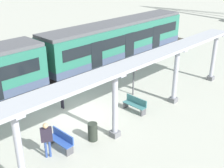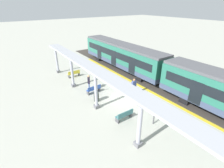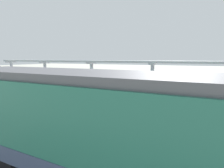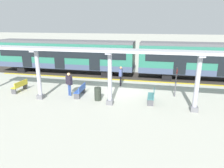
{
  "view_description": "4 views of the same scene",
  "coord_description": "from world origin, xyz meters",
  "px_view_note": "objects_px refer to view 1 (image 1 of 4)",
  "views": [
    {
      "loc": [
        11.51,
        -9.16,
        8.36
      ],
      "look_at": [
        1.04,
        1.6,
        1.77
      ],
      "focal_mm": 46.15,
      "sensor_mm": 36.0,
      "label": 1
    },
    {
      "loc": [
        8.98,
        10.88,
        8.47
      ],
      "look_at": [
        0.38,
        -1.5,
        1.11
      ],
      "focal_mm": 26.88,
      "sensor_mm": 36.0,
      "label": 2
    },
    {
      "loc": [
        -9.3,
        -7.77,
        3.88
      ],
      "look_at": [
        0.99,
        -2.99,
        2.14
      ],
      "focal_mm": 27.04,
      "sensor_mm": 36.0,
      "label": 3
    },
    {
      "loc": [
        15.45,
        2.68,
        5.28
      ],
      "look_at": [
        2.23,
        -0.18,
        1.21
      ],
      "focal_mm": 32.79,
      "sensor_mm": 36.0,
      "label": 4
    }
  ],
  "objects_px": {
    "canopy_pillar_second": "(19,152)",
    "canopy_pillar_fourth": "(175,76)",
    "platform_info_sign": "(134,76)",
    "passenger_waiting_near_edge": "(62,92)",
    "trash_bin": "(93,132)",
    "canopy_pillar_fifth": "(214,57)",
    "bench_near_end": "(61,140)",
    "passenger_by_the_benches": "(47,136)",
    "bench_mid_platform": "(135,104)",
    "train_far_carriage": "(118,40)",
    "canopy_pillar_third": "(115,105)"
  },
  "relations": [
    {
      "from": "canopy_pillar_second",
      "to": "passenger_by_the_benches",
      "type": "bearing_deg",
      "value": 119.51
    },
    {
      "from": "canopy_pillar_second",
      "to": "canopy_pillar_fifth",
      "type": "distance_m",
      "value": 15.48
    },
    {
      "from": "bench_mid_platform",
      "to": "platform_info_sign",
      "type": "height_order",
      "value": "platform_info_sign"
    },
    {
      "from": "canopy_pillar_fifth",
      "to": "bench_mid_platform",
      "type": "height_order",
      "value": "canopy_pillar_fifth"
    },
    {
      "from": "canopy_pillar_third",
      "to": "platform_info_sign",
      "type": "xyz_separation_m",
      "value": [
        -2.51,
        4.38,
        -0.47
      ]
    },
    {
      "from": "canopy_pillar_fifth",
      "to": "bench_mid_platform",
      "type": "relative_size",
      "value": 2.36
    },
    {
      "from": "canopy_pillar_fourth",
      "to": "trash_bin",
      "type": "height_order",
      "value": "canopy_pillar_fourth"
    },
    {
      "from": "canopy_pillar_fifth",
      "to": "passenger_by_the_benches",
      "type": "bearing_deg",
      "value": -94.27
    },
    {
      "from": "bench_near_end",
      "to": "trash_bin",
      "type": "bearing_deg",
      "value": 69.13
    },
    {
      "from": "train_far_carriage",
      "to": "canopy_pillar_second",
      "type": "xyz_separation_m",
      "value": [
        7.97,
        -13.9,
        -0.04
      ]
    },
    {
      "from": "train_far_carriage",
      "to": "canopy_pillar_fourth",
      "type": "bearing_deg",
      "value": -23.23
    },
    {
      "from": "canopy_pillar_fifth",
      "to": "platform_info_sign",
      "type": "xyz_separation_m",
      "value": [
        -2.51,
        -5.98,
        -0.47
      ]
    },
    {
      "from": "trash_bin",
      "to": "passenger_waiting_near_edge",
      "type": "xyz_separation_m",
      "value": [
        -3.79,
        0.97,
        0.59
      ]
    },
    {
      "from": "canopy_pillar_fourth",
      "to": "trash_bin",
      "type": "xyz_separation_m",
      "value": [
        -0.56,
        -6.35,
        -1.33
      ]
    },
    {
      "from": "bench_near_end",
      "to": "trash_bin",
      "type": "relative_size",
      "value": 1.61
    },
    {
      "from": "passenger_by_the_benches",
      "to": "trash_bin",
      "type": "bearing_deg",
      "value": 78.72
    },
    {
      "from": "bench_near_end",
      "to": "passenger_waiting_near_edge",
      "type": "height_order",
      "value": "passenger_waiting_near_edge"
    },
    {
      "from": "canopy_pillar_fourth",
      "to": "bench_mid_platform",
      "type": "xyz_separation_m",
      "value": [
        -0.96,
        -2.6,
        -1.35
      ]
    },
    {
      "from": "canopy_pillar_second",
      "to": "trash_bin",
      "type": "height_order",
      "value": "canopy_pillar_second"
    },
    {
      "from": "bench_mid_platform",
      "to": "trash_bin",
      "type": "xyz_separation_m",
      "value": [
        0.41,
        -3.75,
        0.03
      ]
    },
    {
      "from": "canopy_pillar_second",
      "to": "canopy_pillar_fifth",
      "type": "xyz_separation_m",
      "value": [
        0.0,
        15.48,
        0.0
      ]
    },
    {
      "from": "trash_bin",
      "to": "bench_mid_platform",
      "type": "bearing_deg",
      "value": 96.18
    },
    {
      "from": "trash_bin",
      "to": "passenger_by_the_benches",
      "type": "height_order",
      "value": "passenger_by_the_benches"
    },
    {
      "from": "train_far_carriage",
      "to": "canopy_pillar_third",
      "type": "relative_size",
      "value": 4.24
    },
    {
      "from": "bench_mid_platform",
      "to": "platform_info_sign",
      "type": "distance_m",
      "value": 2.41
    },
    {
      "from": "platform_info_sign",
      "to": "bench_mid_platform",
      "type": "bearing_deg",
      "value": -46.64
    },
    {
      "from": "canopy_pillar_fourth",
      "to": "bench_mid_platform",
      "type": "bearing_deg",
      "value": -110.35
    },
    {
      "from": "canopy_pillar_fifth",
      "to": "platform_info_sign",
      "type": "distance_m",
      "value": 6.5
    },
    {
      "from": "passenger_waiting_near_edge",
      "to": "passenger_by_the_benches",
      "type": "relative_size",
      "value": 0.96
    },
    {
      "from": "canopy_pillar_fifth",
      "to": "train_far_carriage",
      "type": "bearing_deg",
      "value": -168.76
    },
    {
      "from": "canopy_pillar_fifth",
      "to": "platform_info_sign",
      "type": "bearing_deg",
      "value": -112.74
    },
    {
      "from": "canopy_pillar_fourth",
      "to": "train_far_carriage",
      "type": "bearing_deg",
      "value": 156.77
    },
    {
      "from": "platform_info_sign",
      "to": "canopy_pillar_fifth",
      "type": "bearing_deg",
      "value": 67.26
    },
    {
      "from": "trash_bin",
      "to": "passenger_waiting_near_edge",
      "type": "bearing_deg",
      "value": 165.62
    },
    {
      "from": "train_far_carriage",
      "to": "bench_near_end",
      "type": "distance_m",
      "value": 13.25
    },
    {
      "from": "bench_near_end",
      "to": "bench_mid_platform",
      "type": "bearing_deg",
      "value": 88.22
    },
    {
      "from": "canopy_pillar_fifth",
      "to": "bench_near_end",
      "type": "xyz_separation_m",
      "value": [
        -1.13,
        -12.85,
        -1.35
      ]
    },
    {
      "from": "platform_info_sign",
      "to": "passenger_waiting_near_edge",
      "type": "distance_m",
      "value": 4.78
    },
    {
      "from": "platform_info_sign",
      "to": "passenger_by_the_benches",
      "type": "distance_m",
      "value": 7.84
    },
    {
      "from": "canopy_pillar_fourth",
      "to": "bench_near_end",
      "type": "height_order",
      "value": "canopy_pillar_fourth"
    },
    {
      "from": "bench_mid_platform",
      "to": "trash_bin",
      "type": "relative_size",
      "value": 1.6
    },
    {
      "from": "canopy_pillar_second",
      "to": "canopy_pillar_fourth",
      "type": "distance_m",
      "value": 10.48
    },
    {
      "from": "trash_bin",
      "to": "platform_info_sign",
      "type": "distance_m",
      "value": 5.78
    },
    {
      "from": "canopy_pillar_fifth",
      "to": "bench_near_end",
      "type": "distance_m",
      "value": 12.97
    },
    {
      "from": "canopy_pillar_fourth",
      "to": "canopy_pillar_fifth",
      "type": "xyz_separation_m",
      "value": [
        0.0,
        5.01,
        0.0
      ]
    },
    {
      "from": "bench_mid_platform",
      "to": "platform_info_sign",
      "type": "xyz_separation_m",
      "value": [
        -1.54,
        1.63,
        0.89
      ]
    },
    {
      "from": "passenger_waiting_near_edge",
      "to": "platform_info_sign",
      "type": "bearing_deg",
      "value": 67.25
    },
    {
      "from": "canopy_pillar_second",
      "to": "bench_near_end",
      "type": "relative_size",
      "value": 2.34
    },
    {
      "from": "canopy_pillar_third",
      "to": "canopy_pillar_fourth",
      "type": "relative_size",
      "value": 1.0
    },
    {
      "from": "bench_mid_platform",
      "to": "passenger_by_the_benches",
      "type": "relative_size",
      "value": 0.85
    }
  ]
}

